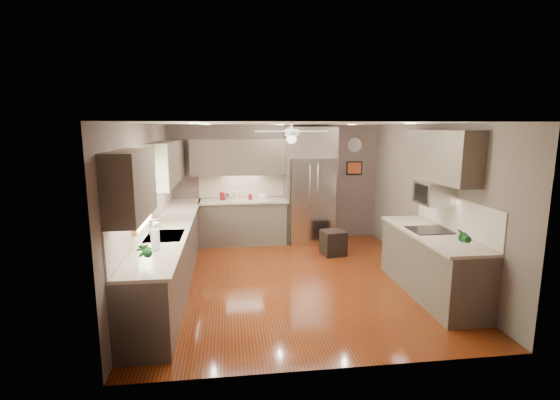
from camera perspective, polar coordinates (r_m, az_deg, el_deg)
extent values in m
plane|color=#53150B|center=(6.73, 1.93, -11.09)|extent=(5.00, 5.00, 0.00)
plane|color=white|center=(6.27, 2.07, 10.71)|extent=(5.00, 5.00, 0.00)
plane|color=brown|center=(8.83, -0.60, 2.45)|extent=(4.50, 0.00, 4.50)
plane|color=brown|center=(4.01, 7.77, -7.28)|extent=(4.50, 0.00, 4.50)
plane|color=brown|center=(6.43, -18.23, -1.03)|extent=(0.00, 5.00, 5.00)
plane|color=brown|center=(7.10, 20.23, -0.11)|extent=(0.00, 5.00, 5.00)
cylinder|color=maroon|center=(8.54, -8.14, 0.53)|extent=(0.12, 0.12, 0.17)
cylinder|color=silver|center=(8.51, -7.42, 0.43)|extent=(0.13, 0.13, 0.15)
cylinder|color=beige|center=(8.51, -6.21, 0.59)|extent=(0.14, 0.14, 0.18)
cylinder|color=maroon|center=(8.52, -4.21, 0.43)|extent=(0.10, 0.10, 0.12)
imported|color=white|center=(6.23, -17.02, -3.33)|extent=(0.11, 0.11, 0.19)
imported|color=#1A5B23|center=(4.74, -18.61, -6.83)|extent=(0.20, 0.17, 0.33)
imported|color=#1A5B23|center=(5.62, 24.40, -4.71)|extent=(0.17, 0.14, 0.30)
imported|color=beige|center=(8.52, -2.42, 0.23)|extent=(0.22, 0.22, 0.05)
cube|color=#4C4337|center=(6.71, -15.07, -7.44)|extent=(0.60, 4.70, 0.90)
cube|color=#BAAC96|center=(6.59, -15.13, -3.54)|extent=(0.65, 4.70, 0.04)
cube|color=#C3B3A0|center=(6.58, -17.88, -1.20)|extent=(0.02, 4.70, 0.50)
cube|color=#4C4337|center=(8.63, -5.15, -3.18)|extent=(1.85, 0.60, 0.90)
cube|color=#BAAC96|center=(8.52, -5.20, -0.13)|extent=(1.85, 0.65, 0.04)
cube|color=#C3B3A0|center=(8.77, -5.30, 2.03)|extent=(1.85, 0.02, 0.50)
cube|color=#4C4337|center=(4.75, -20.25, 2.05)|extent=(0.33, 1.20, 0.75)
cube|color=#4C4337|center=(7.59, -15.42, 5.17)|extent=(0.33, 2.40, 0.75)
cube|color=#4C4337|center=(8.55, -5.34, 6.03)|extent=(2.15, 0.33, 0.75)
cube|color=#4C4337|center=(6.45, 21.59, 5.81)|extent=(0.33, 1.70, 0.75)
cube|color=#BFF2B2|center=(5.89, -19.15, 0.89)|extent=(0.01, 1.00, 0.80)
cube|color=#975429|center=(5.83, -19.16, 5.07)|extent=(0.05, 1.12, 0.06)
cube|color=#975429|center=(5.96, -18.68, -3.18)|extent=(0.05, 1.12, 0.06)
cube|color=#975429|center=(5.37, -20.03, -0.02)|extent=(0.05, 0.06, 0.80)
cube|color=#975429|center=(6.40, -17.98, 1.67)|extent=(0.05, 0.06, 0.80)
cube|color=silver|center=(5.96, -15.92, -4.97)|extent=(0.50, 0.70, 0.03)
cube|color=#262626|center=(5.97, -15.90, -5.30)|extent=(0.44, 0.62, 0.05)
cylinder|color=silver|center=(5.97, -17.88, -3.83)|extent=(0.02, 0.02, 0.24)
cylinder|color=silver|center=(5.93, -17.38, -2.70)|extent=(0.16, 0.02, 0.02)
cube|color=silver|center=(8.64, 4.30, -0.03)|extent=(0.92, 0.72, 1.82)
cube|color=black|center=(8.37, 4.74, -2.16)|extent=(0.88, 0.02, 0.02)
cube|color=black|center=(8.25, 4.80, 1.87)|extent=(0.01, 0.02, 1.00)
cylinder|color=silver|center=(8.20, 4.31, 1.82)|extent=(0.02, 0.02, 0.90)
cylinder|color=silver|center=(8.24, 5.40, 1.84)|extent=(0.02, 0.02, 0.90)
cube|color=#4C4337|center=(8.57, 4.33, 8.13)|extent=(1.04, 0.60, 0.63)
cube|color=#4C4337|center=(8.61, 0.96, -0.03)|extent=(0.06, 0.60, 1.82)
cube|color=#4C4337|center=(8.81, 7.41, 0.11)|extent=(0.06, 0.60, 1.82)
cube|color=#4C4337|center=(6.45, 20.47, -8.47)|extent=(0.65, 2.20, 0.90)
cube|color=#BAAC96|center=(6.32, 20.62, -4.43)|extent=(0.70, 2.20, 0.04)
cube|color=#C3B3A0|center=(6.42, 23.38, -1.83)|extent=(0.02, 2.20, 0.50)
cube|color=black|center=(6.40, 20.22, -4.00)|extent=(0.56, 0.52, 0.01)
cube|color=silver|center=(6.48, 20.85, 0.97)|extent=(0.42, 0.55, 0.34)
cube|color=black|center=(6.38, 19.18, 0.94)|extent=(0.02, 0.40, 0.26)
cylinder|color=white|center=(6.57, 1.64, 10.34)|extent=(0.03, 0.03, 0.08)
cylinder|color=white|center=(6.57, 1.63, 9.47)|extent=(0.22, 0.22, 0.10)
sphere|color=white|center=(6.57, 1.63, 8.60)|extent=(0.16, 0.16, 0.16)
cube|color=white|center=(6.63, 4.67, 9.62)|extent=(0.48, 0.11, 0.01)
cube|color=white|center=(6.91, 1.18, 9.68)|extent=(0.11, 0.48, 0.01)
cube|color=white|center=(6.52, -1.45, 9.64)|extent=(0.48, 0.11, 0.01)
cube|color=white|center=(6.22, 2.14, 9.61)|extent=(0.11, 0.48, 0.01)
cylinder|color=white|center=(7.50, -10.39, 10.43)|extent=(0.14, 0.14, 0.01)
cylinder|color=white|center=(7.84, 10.07, 10.43)|extent=(0.14, 0.14, 0.01)
cylinder|color=white|center=(5.00, -11.91, 10.54)|extent=(0.14, 0.14, 0.01)
cylinder|color=white|center=(5.50, 17.90, 10.22)|extent=(0.14, 0.14, 0.01)
cylinder|color=white|center=(8.05, -0.03, 10.58)|extent=(0.14, 0.14, 0.01)
cylinder|color=white|center=(9.11, 10.50, 7.58)|extent=(0.30, 0.03, 0.30)
cylinder|color=silver|center=(9.10, 10.53, 7.58)|extent=(0.29, 0.00, 0.29)
cube|color=black|center=(9.14, 10.40, 4.45)|extent=(0.36, 0.03, 0.30)
cube|color=#AC4622|center=(9.13, 10.43, 4.44)|extent=(0.30, 0.01, 0.24)
cube|color=black|center=(7.97, 7.49, -6.05)|extent=(0.48, 0.48, 0.47)
cube|color=black|center=(7.90, 7.53, -4.41)|extent=(0.46, 0.46, 0.03)
cylinder|color=white|center=(5.28, -17.14, -5.25)|extent=(0.11, 0.11, 0.25)
cylinder|color=silver|center=(5.28, -17.15, -5.14)|extent=(0.02, 0.02, 0.27)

